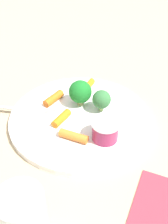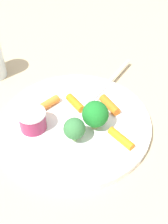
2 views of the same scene
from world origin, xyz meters
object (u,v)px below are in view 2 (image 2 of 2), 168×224
(sauce_cup, at_px, (33,120))
(broccoli_floret_1, at_px, (95,114))
(broccoli_floret_0, at_px, (74,129))
(carrot_stick_1, at_px, (110,105))
(plate, at_px, (75,123))
(carrot_stick_0, at_px, (75,103))
(carrot_stick_2, at_px, (121,138))
(fork, at_px, (110,81))
(carrot_stick_3, at_px, (47,104))

(sauce_cup, xyz_separation_m, broccoli_floret_1, (-0.07, 0.09, 0.01))
(broccoli_floret_0, height_order, carrot_stick_1, broccoli_floret_0)
(plate, relative_size, carrot_stick_1, 5.70)
(sauce_cup, height_order, broccoli_floret_1, broccoli_floret_1)
(plate, height_order, carrot_stick_1, carrot_stick_1)
(plate, height_order, broccoli_floret_0, broccoli_floret_0)
(broccoli_floret_0, relative_size, carrot_stick_0, 1.01)
(carrot_stick_2, bearing_deg, carrot_stick_1, -131.19)
(sauce_cup, distance_m, fork, 0.20)
(carrot_stick_0, distance_m, carrot_stick_2, 0.12)
(fork, bearing_deg, carrot_stick_3, -18.40)
(carrot_stick_3, height_order, fork, carrot_stick_3)
(sauce_cup, relative_size, carrot_stick_2, 0.96)
(carrot_stick_1, relative_size, carrot_stick_2, 0.95)
(carrot_stick_0, xyz_separation_m, carrot_stick_1, (-0.04, 0.06, 0.00))
(carrot_stick_0, bearing_deg, sauce_cup, -12.91)
(carrot_stick_0, relative_size, carrot_stick_1, 0.93)
(broccoli_floret_0, height_order, carrot_stick_3, broccoli_floret_0)
(plate, bearing_deg, broccoli_floret_0, 40.24)
(sauce_cup, relative_size, broccoli_floret_1, 0.91)
(fork, bearing_deg, carrot_stick_1, 34.71)
(broccoli_floret_1, bearing_deg, broccoli_floret_0, -9.94)
(carrot_stick_0, relative_size, carrot_stick_3, 0.85)
(plate, relative_size, carrot_stick_2, 5.43)
(broccoli_floret_1, xyz_separation_m, carrot_stick_1, (-0.06, -0.01, -0.02))
(carrot_stick_1, relative_size, fork, 0.28)
(broccoli_floret_1, height_order, carrot_stick_1, broccoli_floret_1)
(carrot_stick_3, bearing_deg, carrot_stick_2, 97.03)
(sauce_cup, relative_size, carrot_stick_3, 0.92)
(carrot_stick_1, distance_m, carrot_stick_2, 0.09)
(plate, distance_m, carrot_stick_0, 0.04)
(carrot_stick_1, height_order, carrot_stick_3, same)
(sauce_cup, distance_m, carrot_stick_1, 0.15)
(sauce_cup, height_order, carrot_stick_1, sauce_cup)
(carrot_stick_2, height_order, fork, carrot_stick_2)
(carrot_stick_1, bearing_deg, carrot_stick_0, -55.59)
(sauce_cup, height_order, carrot_stick_0, sauce_cup)
(carrot_stick_1, bearing_deg, plate, -23.60)
(plate, distance_m, broccoli_floret_1, 0.05)
(broccoli_floret_0, bearing_deg, fork, -164.59)
(sauce_cup, xyz_separation_m, carrot_stick_1, (-0.13, 0.08, -0.01))
(plate, relative_size, carrot_stick_0, 6.14)
(plate, distance_m, carrot_stick_3, 0.07)
(sauce_cup, xyz_separation_m, carrot_stick_2, (-0.07, 0.14, -0.01))
(broccoli_floret_0, relative_size, broccoli_floret_1, 0.85)
(carrot_stick_2, distance_m, fork, 0.17)
(broccoli_floret_1, xyz_separation_m, carrot_stick_3, (0.02, -0.10, -0.02))
(sauce_cup, bearing_deg, broccoli_floret_1, 130.54)
(plate, bearing_deg, carrot_stick_0, -140.28)
(sauce_cup, xyz_separation_m, fork, (-0.20, 0.03, -0.02))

